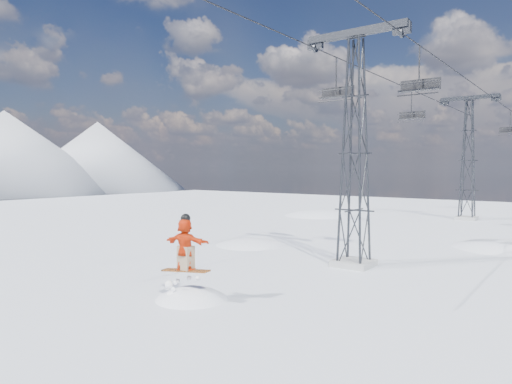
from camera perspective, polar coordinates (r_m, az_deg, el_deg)
ground at (r=16.82m, az=-2.15°, el=-13.56°), size 120.00×120.00×0.00m
snow_terrain at (r=39.64m, az=12.50°, el=-18.34°), size 39.00×37.00×22.00m
lift_tower_near at (r=22.59m, az=12.25°, el=4.65°), size 5.20×1.80×11.43m
lift_tower_far at (r=46.54m, az=24.97°, el=3.55°), size 5.20×1.80×11.43m
haul_cables at (r=33.95m, az=20.53°, el=13.09°), size 4.46×51.00×0.06m
snowboarder_jump at (r=17.83m, az=-8.05°, el=-18.05°), size 4.40×4.40×7.12m
lift_chair_near at (r=26.04m, az=10.04°, el=12.08°), size 1.94×0.56×2.41m
lift_chair_mid at (r=24.68m, az=19.75°, el=12.38°), size 1.98×0.57×2.45m
lift_chair_far at (r=37.98m, az=18.86°, el=8.99°), size 2.00×0.58×2.49m
lift_chair_extra at (r=55.27m, az=29.18°, el=6.75°), size 2.09×0.60×2.60m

